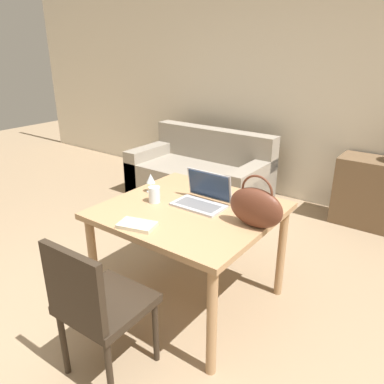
# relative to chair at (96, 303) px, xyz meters

# --- Properties ---
(ground_plane) EXTENTS (14.00, 14.00, 0.00)m
(ground_plane) POSITION_rel_chair_xyz_m (0.07, 0.20, -0.51)
(ground_plane) COLOR #997F60
(wall_back) EXTENTS (10.00, 0.06, 2.70)m
(wall_back) POSITION_rel_chair_xyz_m (0.07, 3.25, 0.84)
(wall_back) COLOR beige
(wall_back) RESTS_ON ground_plane
(dining_table) EXTENTS (1.11, 1.05, 0.76)m
(dining_table) POSITION_rel_chair_xyz_m (-0.00, 0.85, 0.16)
(dining_table) COLOR #A87F56
(dining_table) RESTS_ON ground_plane
(chair) EXTENTS (0.45, 0.45, 0.88)m
(chair) POSITION_rel_chair_xyz_m (0.00, 0.00, 0.00)
(chair) COLOR #2D2319
(chair) RESTS_ON ground_plane
(couch) EXTENTS (1.67, 0.88, 0.82)m
(couch) POSITION_rel_chair_xyz_m (-1.12, 2.56, -0.22)
(couch) COLOR gray
(couch) RESTS_ON ground_plane
(laptop) EXTENTS (0.36, 0.26, 0.22)m
(laptop) POSITION_rel_chair_xyz_m (0.03, 0.96, 0.31)
(laptop) COLOR #ADADB2
(laptop) RESTS_ON dining_table
(drinking_glass) EXTENTS (0.08, 0.08, 0.11)m
(drinking_glass) POSITION_rel_chair_xyz_m (-0.26, 0.78, 0.31)
(drinking_glass) COLOR silver
(drinking_glass) RESTS_ON dining_table
(wine_glass) EXTENTS (0.07, 0.07, 0.14)m
(wine_glass) POSITION_rel_chair_xyz_m (-0.42, 0.91, 0.35)
(wine_glass) COLOR silver
(wine_glass) RESTS_ON dining_table
(handbag) EXTENTS (0.35, 0.12, 0.33)m
(handbag) POSITION_rel_chair_xyz_m (0.48, 0.86, 0.38)
(handbag) COLOR #592D1E
(handbag) RESTS_ON dining_table
(book) EXTENTS (0.25, 0.19, 0.02)m
(book) POSITION_rel_chair_xyz_m (-0.09, 0.43, 0.26)
(book) COLOR beige
(book) RESTS_ON dining_table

